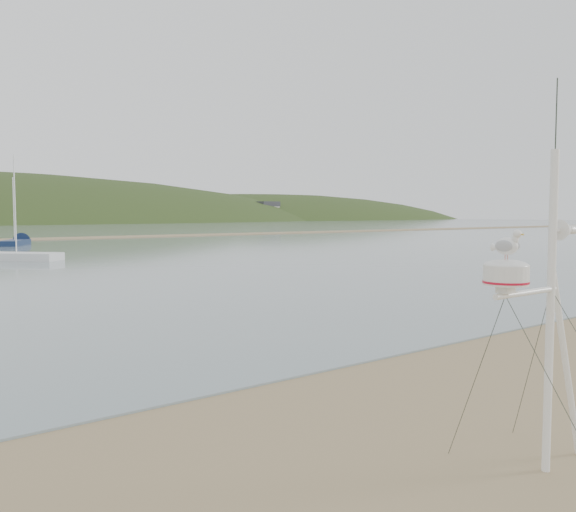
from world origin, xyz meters
TOP-DOWN VIEW (x-y plane):
  - mast_rig at (4.23, -1.11)m, footprint 2.07×2.21m
  - sailboat_blue_far at (14.12, 59.31)m, footprint 4.97×7.16m

SIDE VIEW (x-z plane):
  - sailboat_blue_far at x=14.12m, z-range -3.27..3.87m
  - mast_rig at x=4.23m, z-range -1.21..3.46m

